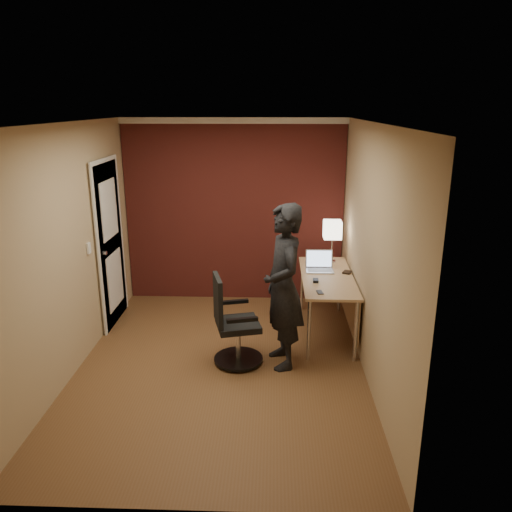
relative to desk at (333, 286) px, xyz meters
name	(u,v)px	position (x,y,z in m)	size (l,w,h in m)	color
room	(210,209)	(-1.53, 0.71, 0.77)	(4.00, 4.00, 4.00)	brown
desk	(333,286)	(0.00, 0.00, 0.00)	(0.60, 1.50, 0.73)	tan
desk_lamp	(332,230)	(0.03, 0.55, 0.55)	(0.22, 0.22, 0.54)	silver
laptop	(319,265)	(-0.15, 0.22, 0.19)	(0.33, 0.26, 0.23)	silver
mouse	(316,281)	(-0.23, -0.22, 0.14)	(0.06, 0.10, 0.03)	black
phone	(320,292)	(-0.21, -0.56, 0.13)	(0.06, 0.12, 0.01)	black
wallet	(347,272)	(0.17, 0.10, 0.14)	(0.09, 0.11, 0.02)	black
office_chair	(232,326)	(-1.14, -0.78, -0.18)	(0.53, 0.60, 0.97)	black
person	(283,287)	(-0.61, -0.77, 0.27)	(0.63, 0.42, 1.74)	black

